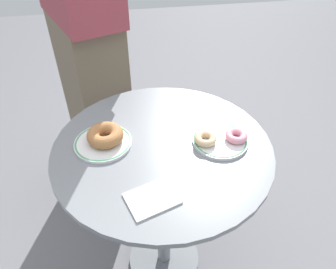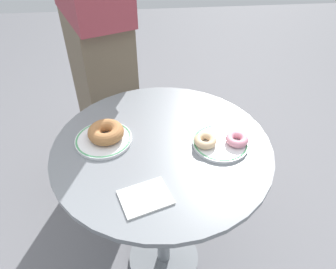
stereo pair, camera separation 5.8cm
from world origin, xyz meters
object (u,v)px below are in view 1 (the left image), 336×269
(plate_left, at_px, (103,143))
(person_figure, at_px, (85,34))
(donut_cinnamon, at_px, (105,135))
(cafe_table, at_px, (163,185))
(paper_napkin, at_px, (152,199))
(plate_right, at_px, (220,140))
(donut_glazed, at_px, (206,139))
(donut_pink_frosted, at_px, (236,136))

(plate_left, height_order, person_figure, person_figure)
(plate_left, xyz_separation_m, donut_cinnamon, (0.01, 0.01, 0.03))
(cafe_table, height_order, plate_left, plate_left)
(cafe_table, distance_m, paper_napkin, 0.29)
(plate_right, height_order, person_figure, person_figure)
(donut_glazed, bearing_deg, person_figure, 120.95)
(donut_cinnamon, xyz_separation_m, donut_glazed, (0.31, -0.06, -0.01))
(donut_cinnamon, xyz_separation_m, person_figure, (-0.06, 0.56, 0.11))
(cafe_table, xyz_separation_m, donut_cinnamon, (-0.18, 0.04, 0.22))
(paper_napkin, bearing_deg, donut_cinnamon, 114.54)
(donut_pink_frosted, bearing_deg, paper_napkin, -147.94)
(cafe_table, relative_size, plate_right, 4.01)
(cafe_table, relative_size, donut_glazed, 9.97)
(cafe_table, bearing_deg, person_figure, 111.51)
(donut_cinnamon, height_order, paper_napkin, donut_cinnamon)
(donut_pink_frosted, bearing_deg, person_figure, 127.13)
(cafe_table, bearing_deg, donut_glazed, -8.29)
(plate_left, height_order, donut_pink_frosted, donut_pink_frosted)
(donut_pink_frosted, bearing_deg, donut_cinnamon, 170.97)
(cafe_table, distance_m, donut_pink_frosted, 0.32)
(donut_pink_frosted, distance_m, person_figure, 0.79)
(plate_left, distance_m, donut_glazed, 0.33)
(donut_cinnamon, relative_size, donut_pink_frosted, 1.62)
(plate_left, distance_m, plate_right, 0.37)
(plate_left, height_order, donut_glazed, donut_glazed)
(paper_napkin, bearing_deg, donut_glazed, 43.92)
(cafe_table, height_order, donut_glazed, donut_glazed)
(donut_glazed, distance_m, person_figure, 0.73)
(plate_right, distance_m, donut_pink_frosted, 0.05)
(plate_left, height_order, paper_napkin, plate_left)
(cafe_table, bearing_deg, plate_left, 168.70)
(cafe_table, bearing_deg, paper_napkin, -106.30)
(plate_left, xyz_separation_m, plate_right, (0.37, -0.05, -0.00))
(donut_cinnamon, xyz_separation_m, paper_napkin, (0.11, -0.25, -0.03))
(plate_left, bearing_deg, donut_glazed, -10.04)
(donut_pink_frosted, distance_m, paper_napkin, 0.35)
(cafe_table, bearing_deg, donut_cinnamon, 166.44)
(cafe_table, height_order, plate_right, plate_right)
(donut_cinnamon, relative_size, paper_napkin, 0.88)
(donut_cinnamon, bearing_deg, plate_right, -9.14)
(plate_right, bearing_deg, cafe_table, 175.14)
(plate_left, height_order, donut_cinnamon, donut_cinnamon)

